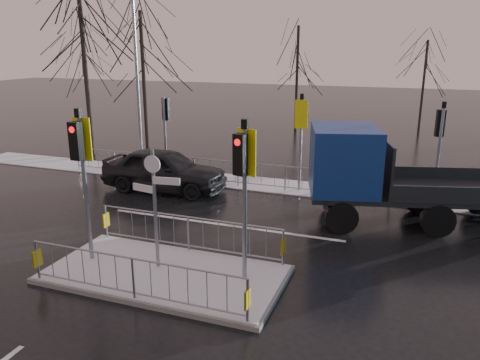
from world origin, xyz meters
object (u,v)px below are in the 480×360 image
(car_far_lane, at_px, (164,170))
(traffic_island, at_px, (164,262))
(street_lamp_left, at_px, (138,71))
(flatbed_truck, at_px, (373,173))

(car_far_lane, bearing_deg, traffic_island, -152.25)
(traffic_island, xyz_separation_m, street_lamp_left, (-6.42, 9.49, 4.10))
(flatbed_truck, bearing_deg, street_lamp_left, 161.11)
(car_far_lane, bearing_deg, street_lamp_left, 42.43)
(car_far_lane, height_order, flatbed_truck, flatbed_truck)
(car_far_lane, xyz_separation_m, flatbed_truck, (8.10, -0.76, 0.82))
(car_far_lane, height_order, street_lamp_left, street_lamp_left)
(flatbed_truck, height_order, street_lamp_left, street_lamp_left)
(street_lamp_left, bearing_deg, flatbed_truck, -18.89)
(car_far_lane, distance_m, street_lamp_left, 5.49)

